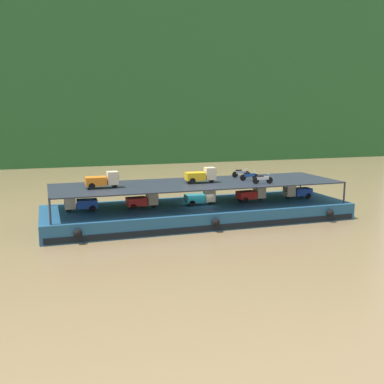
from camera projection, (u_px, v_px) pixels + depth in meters
name	position (u px, v px, depth m)	size (l,w,h in m)	color
ground_plane	(198.00, 220.00, 41.07)	(400.00, 400.00, 0.00)	olive
hillside_far_bank	(104.00, 44.00, 93.52)	(127.07, 27.74, 42.94)	#235628
cargo_barge	(198.00, 213.00, 40.92)	(27.73, 8.90, 1.50)	navy
cargo_rack	(198.00, 184.00, 40.48)	(26.13, 7.58, 2.00)	#232833
mini_truck_lower_stern	(80.00, 203.00, 37.90)	(2.77, 1.25, 1.38)	#1E47B7
mini_truck_lower_aft	(143.00, 200.00, 39.17)	(2.78, 1.28, 1.38)	red
mini_truck_lower_mid	(200.00, 197.00, 40.63)	(2.77, 1.25, 1.38)	teal
mini_truck_lower_fore	(252.00, 194.00, 42.33)	(2.79, 1.28, 1.38)	red
mini_truck_lower_bow	(297.00, 191.00, 43.79)	(2.77, 1.26, 1.38)	#1E47B7
mini_truck_upper_stern	(103.00, 180.00, 37.50)	(2.75, 1.21, 1.38)	orange
mini_truck_upper_mid	(201.00, 175.00, 40.43)	(2.78, 1.27, 1.38)	gold
motorcycle_upper_port	(263.00, 179.00, 39.91)	(1.90, 0.55, 0.87)	black
motorcycle_upper_centre	(249.00, 176.00, 41.95)	(1.90, 0.55, 0.87)	black
motorcycle_upper_stbd	(241.00, 173.00, 44.13)	(1.90, 0.55, 0.87)	black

